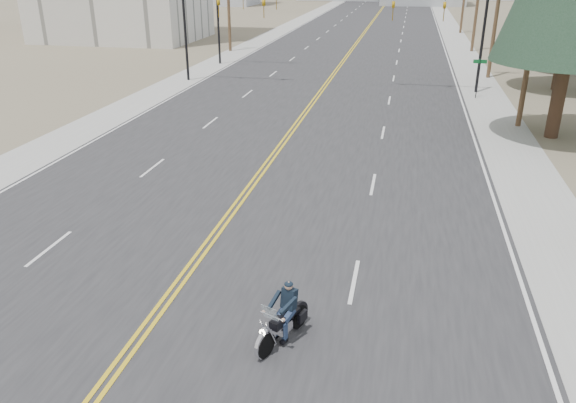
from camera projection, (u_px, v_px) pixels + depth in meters
The scene contains 11 objects.
ground_plane at pixel (136, 343), 13.85m from camera, with size 400.00×400.00×0.00m, color #776D56.
road at pixel (366, 31), 76.84m from camera, with size 20.00×200.00×0.01m, color #303033.
sidewalk_left at pixel (284, 29), 79.02m from camera, with size 3.00×200.00×0.01m, color #A5A5A0.
sidewalk_right at pixel (452, 33), 74.66m from camera, with size 3.00×200.00×0.01m, color #A5A5A0.
traffic_mast_left at pixel (209, 16), 42.41m from camera, with size 7.10×0.26×7.00m.
traffic_mast_right at pixel (455, 20), 39.01m from camera, with size 7.10×0.26×7.00m.
traffic_mast_far at pixel (236, 9), 49.69m from camera, with size 6.10×0.26×7.00m.
street_sign at pixel (479, 72), 38.09m from camera, with size 0.90×0.06×2.62m.
utility_pole_b at pixel (536, 17), 29.83m from camera, with size 2.20×0.30×11.50m.
utility_pole_c at pixel (498, 3), 43.43m from camera, with size 2.20×0.30×11.00m.
motorcyclist at pixel (283, 314), 13.63m from camera, with size 0.86×2.00×1.57m, color black, non-canonical shape.
Camera 1 is at (6.03, -10.34, 8.66)m, focal length 35.00 mm.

